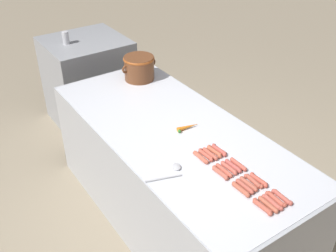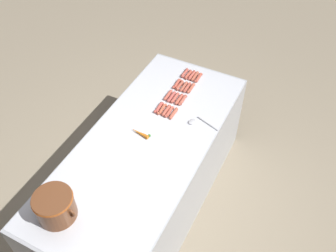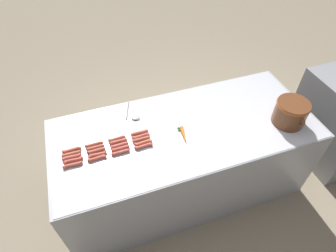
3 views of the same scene
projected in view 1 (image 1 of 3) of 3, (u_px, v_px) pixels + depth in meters
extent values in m
plane|color=gray|center=(173.00, 215.00, 3.24)|extent=(20.00, 20.00, 0.00)
cube|color=#ADAFB5|center=(174.00, 175.00, 3.01)|extent=(0.94, 2.19, 0.84)
cube|color=silver|center=(174.00, 129.00, 2.78)|extent=(0.93, 2.15, 0.00)
cube|color=#939599|center=(89.00, 81.00, 4.26)|extent=(0.80, 0.76, 0.93)
cylinder|color=#B6503D|center=(262.00, 207.00, 2.12)|extent=(0.03, 0.12, 0.03)
sphere|color=#B6503D|center=(270.00, 214.00, 2.08)|extent=(0.03, 0.03, 0.03)
sphere|color=#B6503D|center=(255.00, 200.00, 2.16)|extent=(0.03, 0.03, 0.03)
cylinder|color=#B1533D|center=(241.00, 189.00, 2.24)|extent=(0.03, 0.12, 0.03)
sphere|color=#B1533D|center=(248.00, 195.00, 2.20)|extent=(0.03, 0.03, 0.03)
sphere|color=#B1533D|center=(234.00, 184.00, 2.28)|extent=(0.03, 0.03, 0.03)
cylinder|color=#B45744|center=(220.00, 173.00, 2.36)|extent=(0.03, 0.12, 0.03)
sphere|color=#B45744|center=(226.00, 178.00, 2.32)|extent=(0.03, 0.03, 0.03)
sphere|color=#B45744|center=(214.00, 167.00, 2.40)|extent=(0.03, 0.03, 0.03)
cylinder|color=#BD5943|center=(201.00, 157.00, 2.49)|extent=(0.03, 0.12, 0.03)
sphere|color=#BD5943|center=(207.00, 162.00, 2.45)|extent=(0.03, 0.03, 0.03)
sphere|color=#BD5943|center=(195.00, 153.00, 2.53)|extent=(0.03, 0.03, 0.03)
cylinder|color=#B25840|center=(268.00, 205.00, 2.13)|extent=(0.03, 0.12, 0.03)
sphere|color=#B25840|center=(276.00, 211.00, 2.09)|extent=(0.03, 0.03, 0.03)
sphere|color=#B25840|center=(260.00, 198.00, 2.17)|extent=(0.03, 0.03, 0.03)
cylinder|color=#B25141|center=(245.00, 186.00, 2.26)|extent=(0.03, 0.12, 0.03)
sphere|color=#B25141|center=(252.00, 192.00, 2.22)|extent=(0.03, 0.03, 0.03)
sphere|color=#B25141|center=(238.00, 181.00, 2.30)|extent=(0.03, 0.03, 0.03)
cylinder|color=#BB5441|center=(224.00, 170.00, 2.38)|extent=(0.03, 0.12, 0.03)
sphere|color=#BB5441|center=(230.00, 176.00, 2.34)|extent=(0.03, 0.03, 0.03)
sphere|color=#BB5441|center=(218.00, 165.00, 2.42)|extent=(0.03, 0.03, 0.03)
cylinder|color=#BD5442|center=(206.00, 155.00, 2.51)|extent=(0.04, 0.12, 0.03)
sphere|color=#BD5442|center=(211.00, 160.00, 2.46)|extent=(0.03, 0.03, 0.03)
sphere|color=#BD5442|center=(201.00, 150.00, 2.55)|extent=(0.03, 0.03, 0.03)
cylinder|color=#B95446|center=(272.00, 202.00, 2.15)|extent=(0.03, 0.12, 0.03)
sphere|color=#B95446|center=(281.00, 208.00, 2.11)|extent=(0.03, 0.03, 0.03)
sphere|color=#B95446|center=(264.00, 196.00, 2.19)|extent=(0.03, 0.03, 0.03)
cylinder|color=#B05642|center=(249.00, 184.00, 2.27)|extent=(0.03, 0.12, 0.03)
sphere|color=#B05642|center=(256.00, 190.00, 2.23)|extent=(0.03, 0.03, 0.03)
sphere|color=#B05642|center=(242.00, 178.00, 2.32)|extent=(0.03, 0.03, 0.03)
cylinder|color=#BD5646|center=(229.00, 168.00, 2.40)|extent=(0.03, 0.12, 0.03)
sphere|color=#BD5646|center=(235.00, 173.00, 2.36)|extent=(0.03, 0.03, 0.03)
sphere|color=#BD5646|center=(223.00, 163.00, 2.44)|extent=(0.03, 0.03, 0.03)
cylinder|color=#B95543|center=(210.00, 154.00, 2.52)|extent=(0.03, 0.12, 0.03)
sphere|color=#B95543|center=(216.00, 158.00, 2.48)|extent=(0.03, 0.03, 0.03)
sphere|color=#B95543|center=(204.00, 149.00, 2.56)|extent=(0.03, 0.03, 0.03)
cylinder|color=#B7503D|center=(276.00, 199.00, 2.17)|extent=(0.04, 0.12, 0.03)
sphere|color=#B7503D|center=(284.00, 205.00, 2.13)|extent=(0.03, 0.03, 0.03)
sphere|color=#B7503D|center=(267.00, 193.00, 2.21)|extent=(0.03, 0.03, 0.03)
cylinder|color=#B05341|center=(253.00, 181.00, 2.29)|extent=(0.04, 0.12, 0.03)
sphere|color=#B05341|center=(261.00, 186.00, 2.26)|extent=(0.03, 0.03, 0.03)
sphere|color=#B05341|center=(246.00, 176.00, 2.33)|extent=(0.03, 0.03, 0.03)
cylinder|color=#B64F47|center=(233.00, 166.00, 2.41)|extent=(0.03, 0.12, 0.03)
sphere|color=#B64F47|center=(239.00, 171.00, 2.37)|extent=(0.03, 0.03, 0.03)
sphere|color=#B64F47|center=(227.00, 161.00, 2.45)|extent=(0.03, 0.03, 0.03)
cylinder|color=#BD5A3F|center=(214.00, 151.00, 2.54)|extent=(0.04, 0.12, 0.03)
sphere|color=#BD5A3F|center=(220.00, 156.00, 2.50)|extent=(0.03, 0.03, 0.03)
sphere|color=#BD5A3F|center=(209.00, 147.00, 2.58)|extent=(0.03, 0.03, 0.03)
cylinder|color=#B75245|center=(282.00, 197.00, 2.18)|extent=(0.03, 0.12, 0.03)
sphere|color=#B75245|center=(290.00, 203.00, 2.14)|extent=(0.03, 0.03, 0.03)
sphere|color=#B75245|center=(274.00, 191.00, 2.22)|extent=(0.03, 0.03, 0.03)
cylinder|color=#BD4F3F|center=(259.00, 180.00, 2.30)|extent=(0.03, 0.12, 0.03)
sphere|color=#BD4F3F|center=(266.00, 186.00, 2.26)|extent=(0.03, 0.03, 0.03)
sphere|color=#BD4F3F|center=(252.00, 174.00, 2.35)|extent=(0.03, 0.03, 0.03)
cylinder|color=#BE5444|center=(238.00, 164.00, 2.43)|extent=(0.03, 0.12, 0.03)
sphere|color=#BE5444|center=(245.00, 169.00, 2.39)|extent=(0.03, 0.03, 0.03)
sphere|color=#BE5444|center=(232.00, 160.00, 2.47)|extent=(0.03, 0.03, 0.03)
cylinder|color=#BD4F45|center=(219.00, 150.00, 2.55)|extent=(0.04, 0.12, 0.03)
sphere|color=#BD4F45|center=(225.00, 155.00, 2.51)|extent=(0.03, 0.03, 0.03)
sphere|color=#BD4F45|center=(214.00, 146.00, 2.59)|extent=(0.03, 0.03, 0.03)
cylinder|color=brown|center=(139.00, 68.00, 3.40)|extent=(0.26, 0.26, 0.21)
torus|color=#9E4A1B|center=(139.00, 58.00, 3.35)|extent=(0.27, 0.27, 0.03)
torus|color=brown|center=(126.00, 69.00, 3.32)|extent=(0.07, 0.02, 0.07)
torus|color=brown|center=(152.00, 62.00, 3.45)|extent=(0.07, 0.02, 0.07)
cylinder|color=#B7B7BC|center=(163.00, 178.00, 2.33)|extent=(0.21, 0.08, 0.01)
ellipsoid|color=#B7B7BC|center=(177.00, 167.00, 2.42)|extent=(0.07, 0.08, 0.02)
cone|color=orange|center=(188.00, 127.00, 2.78)|extent=(0.17, 0.05, 0.03)
sphere|color=#387F2D|center=(179.00, 131.00, 2.73)|extent=(0.02, 0.02, 0.02)
cylinder|color=#BCBCC1|center=(66.00, 38.00, 3.88)|extent=(0.07, 0.07, 0.12)
cylinder|color=silver|center=(65.00, 32.00, 3.85)|extent=(0.06, 0.06, 0.00)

